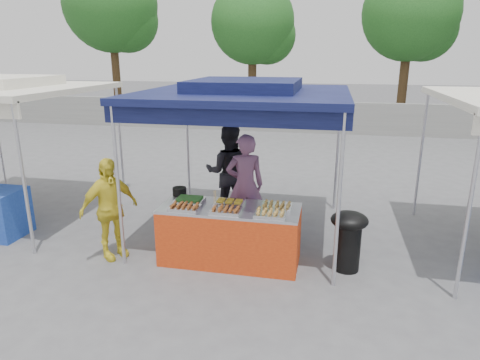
% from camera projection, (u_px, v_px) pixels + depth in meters
% --- Properties ---
extents(ground_plane, '(80.00, 80.00, 0.00)m').
position_uv_depth(ground_plane, '(232.00, 258.00, 6.45)').
color(ground_plane, '#5D5C5F').
extents(back_wall, '(40.00, 0.25, 1.20)m').
position_uv_depth(back_wall, '(296.00, 117.00, 16.59)').
color(back_wall, gray).
rests_on(back_wall, ground_plane).
extents(main_canopy, '(3.20, 3.20, 2.57)m').
position_uv_depth(main_canopy, '(245.00, 93.00, 6.68)').
color(main_canopy, silver).
rests_on(main_canopy, ground_plane).
extents(tree_0, '(4.14, 4.14, 7.11)m').
position_uv_depth(tree_0, '(115.00, 9.00, 18.95)').
color(tree_0, '#432E19').
rests_on(tree_0, ground_plane).
extents(tree_1, '(3.52, 3.47, 5.96)m').
position_uv_depth(tree_1, '(256.00, 26.00, 17.82)').
color(tree_1, '#432E19').
rests_on(tree_1, ground_plane).
extents(tree_2, '(3.69, 3.66, 6.30)m').
position_uv_depth(tree_2, '(414.00, 17.00, 16.56)').
color(tree_2, '#432E19').
rests_on(tree_2, ground_plane).
extents(vendor_table, '(2.00, 0.80, 0.85)m').
position_uv_depth(vendor_table, '(230.00, 234.00, 6.23)').
color(vendor_table, red).
rests_on(vendor_table, ground_plane).
extents(food_tray_fl, '(0.42, 0.30, 0.07)m').
position_uv_depth(food_tray_fl, '(185.00, 207.00, 6.00)').
color(food_tray_fl, silver).
rests_on(food_tray_fl, vendor_table).
extents(food_tray_fm, '(0.42, 0.30, 0.07)m').
position_uv_depth(food_tray_fm, '(226.00, 210.00, 5.88)').
color(food_tray_fm, silver).
rests_on(food_tray_fm, vendor_table).
extents(food_tray_fr, '(0.42, 0.30, 0.07)m').
position_uv_depth(food_tray_fr, '(270.00, 214.00, 5.75)').
color(food_tray_fr, silver).
rests_on(food_tray_fr, vendor_table).
extents(food_tray_bl, '(0.42, 0.30, 0.07)m').
position_uv_depth(food_tray_bl, '(190.00, 200.00, 6.30)').
color(food_tray_bl, silver).
rests_on(food_tray_bl, vendor_table).
extents(food_tray_bm, '(0.42, 0.30, 0.07)m').
position_uv_depth(food_tray_bm, '(230.00, 202.00, 6.21)').
color(food_tray_bm, silver).
rests_on(food_tray_bm, vendor_table).
extents(food_tray_br, '(0.42, 0.30, 0.07)m').
position_uv_depth(food_tray_br, '(277.00, 206.00, 6.03)').
color(food_tray_br, silver).
rests_on(food_tray_br, vendor_table).
extents(cooking_pot, '(0.21, 0.21, 0.12)m').
position_uv_depth(cooking_pot, '(179.00, 191.00, 6.60)').
color(cooking_pot, black).
rests_on(cooking_pot, vendor_table).
extents(skewer_cup, '(0.08, 0.08, 0.10)m').
position_uv_depth(skewer_cup, '(215.00, 207.00, 5.96)').
color(skewer_cup, silver).
rests_on(skewer_cup, vendor_table).
extents(wok_burner, '(0.52, 0.52, 0.87)m').
position_uv_depth(wok_burner, '(348.00, 236.00, 5.96)').
color(wok_burner, black).
rests_on(wok_burner, ground_plane).
extents(crate_left, '(0.54, 0.38, 0.32)m').
position_uv_depth(crate_left, '(221.00, 232.00, 6.98)').
color(crate_left, '#142EA7').
rests_on(crate_left, ground_plane).
extents(crate_right, '(0.51, 0.36, 0.31)m').
position_uv_depth(crate_right, '(260.00, 233.00, 6.94)').
color(crate_right, '#142EA7').
rests_on(crate_right, ground_plane).
extents(crate_stacked, '(0.50, 0.35, 0.30)m').
position_uv_depth(crate_stacked, '(260.00, 216.00, 6.86)').
color(crate_stacked, '#142EA7').
rests_on(crate_stacked, crate_right).
extents(vendor_woman, '(0.73, 0.59, 1.73)m').
position_uv_depth(vendor_woman, '(245.00, 185.00, 7.07)').
color(vendor_woman, '#8D5A7F').
rests_on(vendor_woman, ground_plane).
extents(helper_man, '(0.94, 0.79, 1.74)m').
position_uv_depth(helper_man, '(228.00, 172.00, 7.85)').
color(helper_man, black).
rests_on(helper_man, ground_plane).
extents(customer_person, '(0.82, 0.95, 1.53)m').
position_uv_depth(customer_person, '(109.00, 209.00, 6.27)').
color(customer_person, yellow).
rests_on(customer_person, ground_plane).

